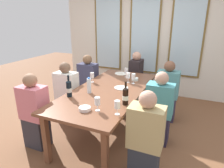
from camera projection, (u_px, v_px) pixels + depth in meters
name	position (u px, v px, depth m)	size (l,w,h in m)	color
ground_plane	(109.00, 130.00, 3.32)	(12.00, 12.00, 0.00)	brown
back_wall_with_windows	(145.00, 34.00, 4.65)	(4.22, 0.10, 2.90)	silver
dining_table	(109.00, 93.00, 3.10)	(1.02, 2.23, 0.74)	brown
white_plate_0	(121.00, 88.00, 3.13)	(0.22, 0.22, 0.01)	white
white_plate_1	(122.00, 73.00, 3.93)	(0.27, 0.27, 0.01)	white
wine_bottle_0	(69.00, 88.00, 2.76)	(0.08, 0.08, 0.32)	black
wine_bottle_1	(125.00, 96.00, 2.50)	(0.08, 0.08, 0.31)	black
tasting_bowl_0	(135.00, 79.00, 3.50)	(0.12, 0.12, 0.05)	white
tasting_bowl_1	(85.00, 109.00, 2.37)	(0.15, 0.15, 0.04)	white
water_bottle	(89.00, 86.00, 2.90)	(0.06, 0.06, 0.24)	white
wine_glass_0	(97.00, 102.00, 2.33)	(0.07, 0.07, 0.17)	white
wine_glass_1	(92.00, 76.00, 3.38)	(0.07, 0.07, 0.17)	white
wine_glass_2	(128.00, 76.00, 3.36)	(0.07, 0.07, 0.17)	white
wine_glass_3	(133.00, 77.00, 3.31)	(0.07, 0.07, 0.17)	white
wine_glass_4	(126.00, 71.00, 3.67)	(0.07, 0.07, 0.17)	white
wine_glass_5	(117.00, 105.00, 2.24)	(0.07, 0.07, 0.17)	white
seated_person_0	(67.00, 95.00, 3.43)	(0.38, 0.24, 1.11)	#39223E
seated_person_1	(159.00, 110.00, 2.85)	(0.38, 0.24, 1.11)	#282237
seated_person_2	(35.00, 113.00, 2.76)	(0.38, 0.24, 1.11)	#323038
seated_person_3	(145.00, 140.00, 2.16)	(0.38, 0.24, 1.11)	#2B303A
seated_person_4	(88.00, 83.00, 4.07)	(0.38, 0.24, 1.11)	#39262E
seated_person_5	(167.00, 93.00, 3.52)	(0.38, 0.24, 1.11)	#2F273D
seated_person_6	(136.00, 77.00, 4.42)	(0.24, 0.38, 1.11)	#32282E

